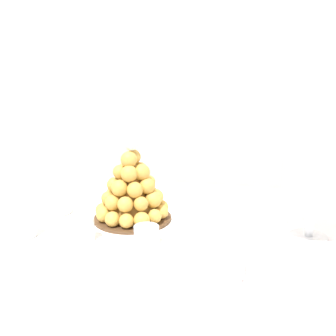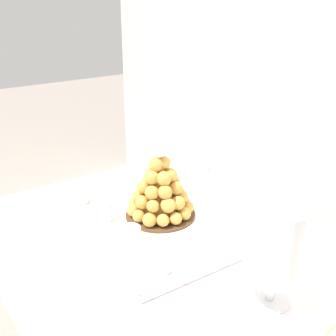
{
  "view_description": "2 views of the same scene",
  "coord_description": "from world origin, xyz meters",
  "views": [
    {
      "loc": [
        0.11,
        -0.96,
        1.2
      ],
      "look_at": [
        -0.1,
        -0.04,
        0.97
      ],
      "focal_mm": 40.98,
      "sensor_mm": 36.0,
      "label": 1
    },
    {
      "loc": [
        0.82,
        -0.65,
        1.49
      ],
      "look_at": [
        -0.17,
        0.01,
        0.98
      ],
      "focal_mm": 47.34,
      "sensor_mm": 36.0,
      "label": 2
    }
  ],
  "objects": [
    {
      "name": "buffet_table",
      "position": [
        0.0,
        0.0,
        0.68
      ],
      "size": [
        1.3,
        0.88,
        0.79
      ],
      "color": "brown",
      "rests_on": "ground_plane"
    },
    {
      "name": "dessert_cup_mid_right",
      "position": [
        0.02,
        -0.14,
        0.83
      ],
      "size": [
        0.06,
        0.06,
        0.05
      ],
      "color": "silver",
      "rests_on": "serving_tray"
    },
    {
      "name": "creme_brulee_ramekin",
      "position": [
        -0.45,
        0.02,
        0.81
      ],
      "size": [
        0.09,
        0.09,
        0.02
      ],
      "color": "white",
      "rests_on": "serving_tray"
    },
    {
      "name": "croquembouche",
      "position": [
        -0.21,
        0.01,
        0.89
      ],
      "size": [
        0.22,
        0.22,
        0.24
      ],
      "color": "#4C331E",
      "rests_on": "serving_tray"
    },
    {
      "name": "dessert_cup_left",
      "position": [
        -0.45,
        -0.16,
        0.83
      ],
      "size": [
        0.06,
        0.06,
        0.06
      ],
      "color": "silver",
      "rests_on": "serving_tray"
    },
    {
      "name": "macaron_goblet",
      "position": [
        0.26,
        0.01,
        0.96
      ],
      "size": [
        0.14,
        0.14,
        0.26
      ],
      "color": "white",
      "rests_on": "buffet_table"
    },
    {
      "name": "serving_tray",
      "position": [
        -0.21,
        -0.03,
        0.8
      ],
      "size": [
        0.64,
        0.44,
        0.02
      ],
      "color": "white",
      "rests_on": "buffet_table"
    },
    {
      "name": "dessert_cup_mid_left",
      "position": [
        -0.29,
        -0.15,
        0.83
      ],
      "size": [
        0.05,
        0.05,
        0.06
      ],
      "color": "silver",
      "rests_on": "serving_tray"
    },
    {
      "name": "dessert_cup_centre",
      "position": [
        -0.13,
        -0.14,
        0.82
      ],
      "size": [
        0.06,
        0.06,
        0.05
      ],
      "color": "silver",
      "rests_on": "serving_tray"
    },
    {
      "name": "wine_glass",
      "position": [
        -0.26,
        0.24,
        0.91
      ],
      "size": [
        0.07,
        0.07,
        0.16
      ],
      "color": "silver",
      "rests_on": "buffet_table"
    }
  ]
}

